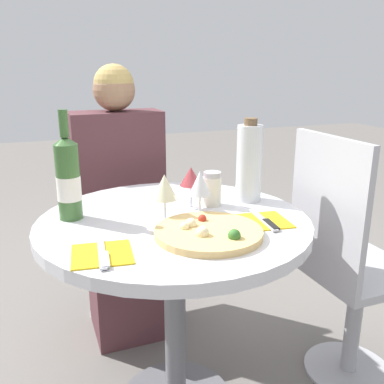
{
  "coord_description": "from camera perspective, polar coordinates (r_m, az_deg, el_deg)",
  "views": [
    {
      "loc": [
        -0.39,
        -1.19,
        1.17
      ],
      "look_at": [
        0.04,
        -0.07,
        0.81
      ],
      "focal_mm": 40.0,
      "sensor_mm": 36.0,
      "label": 1
    }
  ],
  "objects": [
    {
      "name": "dining_table",
      "position": [
        1.39,
        -2.38,
        -8.6
      ],
      "size": [
        0.85,
        0.85,
        0.71
      ],
      "color": "slate",
      "rests_on": "ground_plane"
    },
    {
      "name": "chair_behind_diner",
      "position": [
        2.08,
        -9.85,
        -3.54
      ],
      "size": [
        0.38,
        0.38,
        0.95
      ],
      "rotation": [
        0.0,
        0.0,
        3.14
      ],
      "color": "#ADADB2",
      "rests_on": "ground_plane"
    },
    {
      "name": "seated_diner",
      "position": [
        1.93,
        -9.11,
        -3.27
      ],
      "size": [
        0.39,
        0.39,
        1.17
      ],
      "rotation": [
        0.0,
        0.0,
        3.14
      ],
      "color": "#512D33",
      "rests_on": "ground_plane"
    },
    {
      "name": "chair_empty_side",
      "position": [
        1.67,
        19.79,
        -9.59
      ],
      "size": [
        0.38,
        0.38,
        0.95
      ],
      "rotation": [
        0.0,
        0.0,
        -1.57
      ],
      "color": "#ADADB2",
      "rests_on": "ground_plane"
    },
    {
      "name": "pizza_large",
      "position": [
        1.2,
        2.18,
        -5.38
      ],
      "size": [
        0.3,
        0.3,
        0.05
      ],
      "color": "#DBB26B",
      "rests_on": "dining_table"
    },
    {
      "name": "wine_bottle",
      "position": [
        1.35,
        -16.18,
        1.73
      ],
      "size": [
        0.07,
        0.07,
        0.34
      ],
      "color": "#38602D",
      "rests_on": "dining_table"
    },
    {
      "name": "tall_carafe",
      "position": [
        1.49,
        7.64,
        3.91
      ],
      "size": [
        0.09,
        0.09,
        0.29
      ],
      "color": "silver",
      "rests_on": "dining_table"
    },
    {
      "name": "sugar_shaker",
      "position": [
        1.44,
        2.7,
        0.42
      ],
      "size": [
        0.06,
        0.06,
        0.12
      ],
      "color": "silver",
      "rests_on": "dining_table"
    },
    {
      "name": "wine_glass_front_right",
      "position": [
        1.33,
        1.09,
        1.07
      ],
      "size": [
        0.07,
        0.07,
        0.14
      ],
      "color": "silver",
      "rests_on": "dining_table"
    },
    {
      "name": "wine_glass_front_left",
      "position": [
        1.29,
        -3.65,
        0.55
      ],
      "size": [
        0.08,
        0.08,
        0.14
      ],
      "color": "silver",
      "rests_on": "dining_table"
    },
    {
      "name": "wine_glass_back_right",
      "position": [
        1.4,
        -0.14,
        1.95
      ],
      "size": [
        0.07,
        0.07,
        0.14
      ],
      "color": "silver",
      "rests_on": "dining_table"
    },
    {
      "name": "place_setting_left",
      "position": [
        1.11,
        -11.9,
        -8.12
      ],
      "size": [
        0.17,
        0.19,
        0.01
      ],
      "color": "gold",
      "rests_on": "dining_table"
    },
    {
      "name": "place_setting_right",
      "position": [
        1.32,
        9.49,
        -3.83
      ],
      "size": [
        0.17,
        0.19,
        0.01
      ],
      "color": "gold",
      "rests_on": "dining_table"
    }
  ]
}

